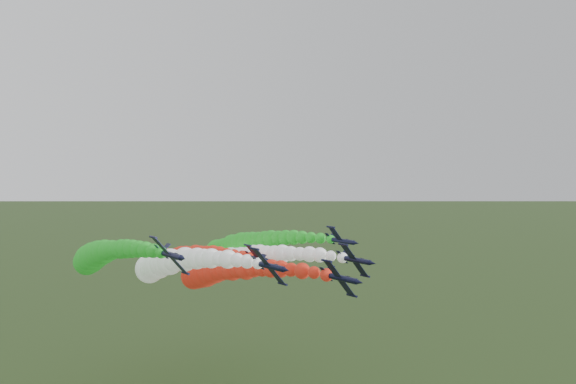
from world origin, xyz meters
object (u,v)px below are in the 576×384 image
jet_inner_left (166,264)px  jet_inner_right (236,260)px  jet_outer_left (97,256)px  jet_trail (174,259)px  jet_outer_right (238,245)px  jet_lead (214,273)px

jet_inner_left → jet_inner_right: jet_inner_left is taller
jet_inner_left → jet_outer_left: size_ratio=1.00×
jet_inner_left → jet_inner_right: (19.14, -0.65, -0.81)m
jet_inner_left → jet_outer_left: 16.40m
jet_inner_left → jet_trail: (11.66, 19.73, -2.60)m
jet_outer_left → jet_trail: bearing=22.3°
jet_outer_left → jet_outer_right: bearing=2.4°
jet_lead → jet_outer_left: (-22.37, 16.19, 3.99)m
jet_inner_right → jet_trail: (-7.48, 20.38, -1.79)m
jet_inner_left → jet_outer_left: bearing=144.3°
jet_outer_left → jet_outer_right: size_ratio=1.00×
jet_outer_right → jet_trail: (-15.73, 8.51, -3.57)m
jet_trail → jet_outer_right: bearing=-28.4°
jet_trail → jet_inner_left: bearing=-120.6°
jet_inner_left → jet_inner_right: bearing=-1.9°
jet_inner_right → jet_outer_right: (8.25, 11.87, 1.77)m
jet_inner_right → jet_trail: size_ratio=1.00×
jet_lead → jet_outer_left: 27.91m
jet_outer_left → jet_trail: (24.88, 10.22, -4.55)m
jet_lead → jet_outer_left: jet_outer_left is taller
jet_inner_right → jet_outer_left: jet_outer_left is taller
jet_outer_right → jet_inner_left: bearing=-157.7°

